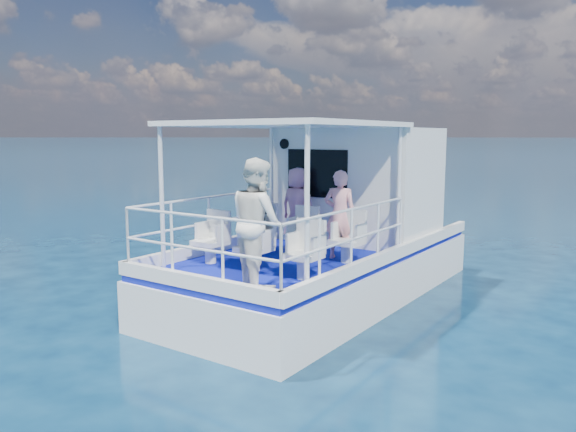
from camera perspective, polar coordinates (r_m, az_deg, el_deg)
The scene contains 20 objects.
ground at distance 9.80m, azimuth 0.61°, elevation -9.41°, with size 2000.00×2000.00×0.00m, color #08243F.
hull at distance 10.60m, azimuth 3.67°, elevation -8.05°, with size 3.00×7.00×1.60m, color white.
deck at distance 10.40m, azimuth 3.71°, elevation -3.55°, with size 2.90×6.90×0.10m, color #0B1498.
cabin at distance 11.36m, azimuth 7.15°, elevation 3.26°, with size 2.85×2.00×2.20m, color white.
canopy at distance 9.18m, azimuth -0.07°, elevation 9.30°, with size 3.00×3.20×0.08m, color white.
canopy_posts at distance 9.18m, azimuth -0.25°, elevation 2.18°, with size 2.77×2.97×2.20m.
railings at distance 9.00m, azimuth -1.43°, elevation -1.80°, with size 2.84×3.59×1.00m, color white, non-canonical shape.
seat_port_fwd at distance 10.20m, azimuth -2.94°, elevation -2.40°, with size 0.48×0.46×0.38m, color white.
seat_center_fwd at distance 9.69m, azimuth 1.28°, elevation -2.95°, with size 0.48×0.46×0.38m, color white.
seat_stbd_fwd at distance 9.23m, azimuth 5.96°, elevation -3.55°, with size 0.48×0.46×0.38m, color white.
seat_port_aft at distance 9.23m, azimuth -7.89°, elevation -3.59°, with size 0.48×0.46×0.38m, color white.
seat_center_aft at distance 8.65m, azimuth -3.47°, elevation -4.31°, with size 0.48×0.46×0.38m, color white.
seat_stbd_aft at distance 8.14m, azimuth 1.53°, elevation -5.10°, with size 0.48×0.46×0.38m, color white.
passenger_port_fwd at distance 10.69m, azimuth 1.00°, elevation 1.04°, with size 0.55×0.39×1.47m, color #CC84A4.
passenger_stbd_fwd at distance 9.42m, azimuth 5.29°, elevation 0.14°, with size 0.55×0.36×1.50m, color pink.
passenger_stbd_aft at distance 7.69m, azimuth -3.09°, elevation -0.63°, with size 0.86×0.67×1.77m, color white.
backpack_port at distance 10.07m, azimuth -3.00°, elevation -0.12°, with size 0.35×0.20×0.46m, color black.
backpack_center at distance 8.52m, azimuth -3.65°, elevation -1.43°, with size 0.35×0.19×0.52m, color black.
compact_camera at distance 10.03m, azimuth -3.10°, elevation 1.33°, with size 0.09×0.06×0.06m, color black.
panda at distance 8.43m, azimuth -3.71°, elevation 1.45°, with size 0.23×0.19×0.35m, color white, non-canonical shape.
Camera 1 is at (5.23, -7.74, 2.96)m, focal length 35.00 mm.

